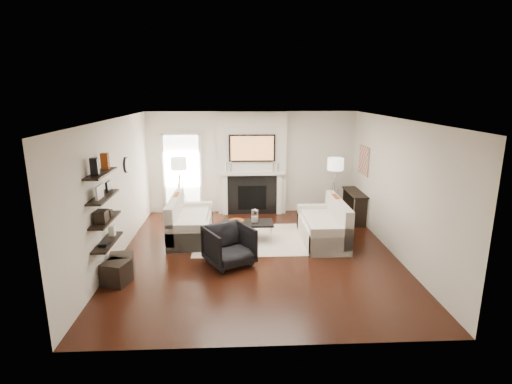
{
  "coord_description": "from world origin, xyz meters",
  "views": [
    {
      "loc": [
        -0.39,
        -7.51,
        3.21
      ],
      "look_at": [
        0.0,
        0.6,
        1.15
      ],
      "focal_mm": 28.0,
      "sensor_mm": 36.0,
      "label": 1
    }
  ],
  "objects_px": {
    "loveseat_right_base": "(322,232)",
    "ottoman_near": "(122,265)",
    "armchair": "(229,244)",
    "lamp_right_shade": "(336,164)",
    "loveseat_left_base": "(191,229)",
    "lamp_left_shade": "(179,164)",
    "coffee_table": "(248,223)"
  },
  "relations": [
    {
      "from": "coffee_table",
      "to": "ottoman_near",
      "type": "distance_m",
      "value": 2.82
    },
    {
      "from": "lamp_left_shade",
      "to": "coffee_table",
      "type": "bearing_deg",
      "value": -43.86
    },
    {
      "from": "loveseat_left_base",
      "to": "lamp_left_shade",
      "type": "height_order",
      "value": "lamp_left_shade"
    },
    {
      "from": "lamp_right_shade",
      "to": "ottoman_near",
      "type": "xyz_separation_m",
      "value": [
        -4.52,
        -2.98,
        -1.25
      ]
    },
    {
      "from": "loveseat_left_base",
      "to": "armchair",
      "type": "bearing_deg",
      "value": -58.86
    },
    {
      "from": "loveseat_left_base",
      "to": "loveseat_right_base",
      "type": "relative_size",
      "value": 1.0
    },
    {
      "from": "armchair",
      "to": "lamp_left_shade",
      "type": "height_order",
      "value": "lamp_left_shade"
    },
    {
      "from": "armchair",
      "to": "ottoman_near",
      "type": "bearing_deg",
      "value": 162.85
    },
    {
      "from": "loveseat_left_base",
      "to": "loveseat_right_base",
      "type": "height_order",
      "value": "same"
    },
    {
      "from": "loveseat_right_base",
      "to": "lamp_left_shade",
      "type": "bearing_deg",
      "value": 152.28
    },
    {
      "from": "loveseat_right_base",
      "to": "armchair",
      "type": "height_order",
      "value": "armchair"
    },
    {
      "from": "loveseat_right_base",
      "to": "armchair",
      "type": "distance_m",
      "value": 2.3
    },
    {
      "from": "armchair",
      "to": "ottoman_near",
      "type": "height_order",
      "value": "armchair"
    },
    {
      "from": "lamp_right_shade",
      "to": "armchair",
      "type": "bearing_deg",
      "value": -135.29
    },
    {
      "from": "loveseat_left_base",
      "to": "coffee_table",
      "type": "distance_m",
      "value": 1.31
    },
    {
      "from": "ottoman_near",
      "to": "loveseat_left_base",
      "type": "bearing_deg",
      "value": 61.1
    },
    {
      "from": "loveseat_right_base",
      "to": "lamp_left_shade",
      "type": "distance_m",
      "value": 3.94
    },
    {
      "from": "lamp_left_shade",
      "to": "ottoman_near",
      "type": "height_order",
      "value": "lamp_left_shade"
    },
    {
      "from": "loveseat_right_base",
      "to": "ottoman_near",
      "type": "distance_m",
      "value": 4.2
    },
    {
      "from": "armchair",
      "to": "lamp_right_shade",
      "type": "distance_m",
      "value": 3.81
    },
    {
      "from": "loveseat_left_base",
      "to": "armchair",
      "type": "relative_size",
      "value": 2.19
    },
    {
      "from": "armchair",
      "to": "lamp_right_shade",
      "type": "bearing_deg",
      "value": 15.83
    },
    {
      "from": "ottoman_near",
      "to": "loveseat_right_base",
      "type": "bearing_deg",
      "value": 20.9
    },
    {
      "from": "lamp_left_shade",
      "to": "lamp_right_shade",
      "type": "bearing_deg",
      "value": -3.78
    },
    {
      "from": "loveseat_left_base",
      "to": "armchair",
      "type": "height_order",
      "value": "armchair"
    },
    {
      "from": "loveseat_right_base",
      "to": "ottoman_near",
      "type": "relative_size",
      "value": 4.5
    },
    {
      "from": "loveseat_right_base",
      "to": "coffee_table",
      "type": "xyz_separation_m",
      "value": [
        -1.62,
        0.12,
        0.19
      ]
    },
    {
      "from": "armchair",
      "to": "ottoman_near",
      "type": "relative_size",
      "value": 2.06
    },
    {
      "from": "loveseat_right_base",
      "to": "coffee_table",
      "type": "bearing_deg",
      "value": 175.72
    },
    {
      "from": "armchair",
      "to": "lamp_right_shade",
      "type": "relative_size",
      "value": 2.06
    },
    {
      "from": "loveseat_left_base",
      "to": "lamp_right_shade",
      "type": "xyz_separation_m",
      "value": [
        3.49,
        1.12,
        1.24
      ]
    },
    {
      "from": "lamp_left_shade",
      "to": "lamp_right_shade",
      "type": "height_order",
      "value": "same"
    }
  ]
}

